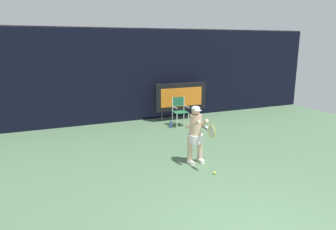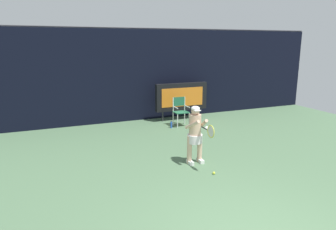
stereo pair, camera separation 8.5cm
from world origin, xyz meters
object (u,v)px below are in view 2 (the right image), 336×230
at_px(umpire_chair, 180,110).
at_px(tennis_ball_loose, 214,173).
at_px(scoreboard, 182,97).
at_px(tennis_racket, 210,131).
at_px(water_bottle, 171,125).
at_px(tennis_player, 195,132).

height_order(umpire_chair, tennis_ball_loose, umpire_chair).
bearing_deg(scoreboard, tennis_ball_loose, -106.87).
xyz_separation_m(umpire_chair, tennis_racket, (-1.17, -4.20, 0.41)).
relative_size(scoreboard, water_bottle, 8.30).
bearing_deg(umpire_chair, tennis_racket, -105.57).
height_order(water_bottle, tennis_ball_loose, water_bottle).
bearing_deg(tennis_racket, tennis_ball_loose, -100.58).
relative_size(umpire_chair, tennis_player, 0.71).
relative_size(tennis_racket, tennis_ball_loose, 8.85).
xyz_separation_m(water_bottle, tennis_player, (-0.77, -3.35, 0.71)).
bearing_deg(scoreboard, tennis_player, -110.81).
xyz_separation_m(umpire_chair, tennis_player, (-1.23, -3.55, 0.22)).
bearing_deg(tennis_player, water_bottle, 77.07).
bearing_deg(tennis_player, scoreboard, 69.19).
relative_size(water_bottle, tennis_ball_loose, 3.90).
relative_size(scoreboard, tennis_racket, 3.65).
relative_size(tennis_player, tennis_ball_loose, 22.34).
distance_m(scoreboard, umpire_chair, 1.02).
distance_m(scoreboard, tennis_player, 4.71).
bearing_deg(water_bottle, tennis_player, -102.93).
bearing_deg(tennis_player, tennis_ball_loose, -84.11).
bearing_deg(scoreboard, umpire_chair, -117.40).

